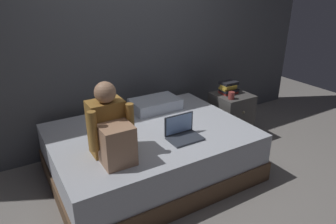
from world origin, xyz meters
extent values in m
plane|color=gray|center=(0.00, 0.00, 0.00)|extent=(8.00, 8.00, 0.00)
cube|color=#4C4F54|center=(0.00, 1.20, 1.35)|extent=(5.60, 0.10, 2.70)
cube|color=brown|center=(-0.20, 0.30, 0.10)|extent=(2.00, 1.50, 0.21)
cube|color=#B2B7C1|center=(-0.20, 0.30, 0.36)|extent=(1.96, 1.46, 0.31)
cube|color=#474442|center=(1.10, 0.52, 0.30)|extent=(0.44, 0.44, 0.60)
sphere|color=gray|center=(1.10, 0.30, 0.43)|extent=(0.04, 0.04, 0.04)
cube|color=olive|center=(-0.71, 0.11, 0.76)|extent=(0.30, 0.20, 0.48)
sphere|color=#A87C5E|center=(-0.71, 0.08, 1.08)|extent=(0.18, 0.18, 0.18)
cube|color=#A87C5E|center=(-0.71, -0.11, 0.69)|extent=(0.26, 0.24, 0.34)
cylinder|color=olive|center=(-0.87, -0.03, 0.82)|extent=(0.07, 0.07, 0.34)
cylinder|color=olive|center=(-0.55, -0.03, 0.82)|extent=(0.07, 0.07, 0.34)
cube|color=#333842|center=(-0.01, -0.06, 0.53)|extent=(0.32, 0.22, 0.02)
cube|color=#333842|center=(-0.01, 0.06, 0.64)|extent=(0.32, 0.01, 0.20)
cube|color=#8CB2EA|center=(-0.01, 0.05, 0.64)|extent=(0.29, 0.00, 0.18)
cube|color=silver|center=(0.11, 0.75, 0.58)|extent=(0.56, 0.36, 0.13)
cube|color=#9E2D28|center=(1.08, 0.58, 0.61)|extent=(0.21, 0.15, 0.03)
cube|color=black|center=(1.08, 0.57, 0.64)|extent=(0.22, 0.15, 0.03)
cube|color=gold|center=(1.06, 0.58, 0.67)|extent=(0.20, 0.13, 0.03)
cube|color=gold|center=(1.06, 0.56, 0.70)|extent=(0.18, 0.13, 0.03)
cube|color=black|center=(1.08, 0.58, 0.74)|extent=(0.21, 0.15, 0.03)
cylinder|color=#933833|center=(0.97, 0.40, 0.64)|extent=(0.08, 0.08, 0.09)
camera|label=1|loc=(-1.46, -2.18, 1.90)|focal=32.43mm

